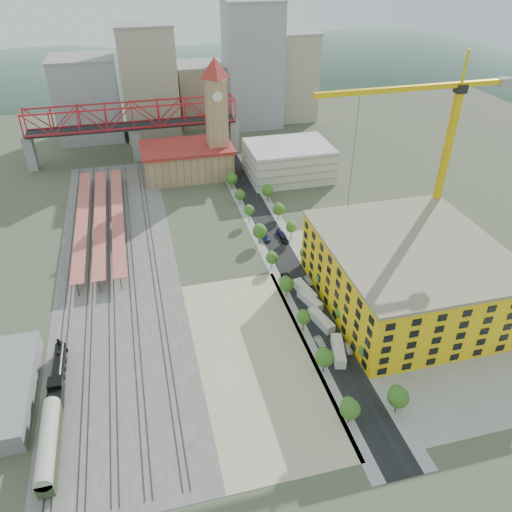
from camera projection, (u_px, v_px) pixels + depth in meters
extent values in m
plane|color=#474C38|center=(243.00, 282.00, 148.92)|extent=(400.00, 400.00, 0.00)
cube|color=#605E59|center=(118.00, 267.00, 155.69)|extent=(36.00, 165.00, 0.06)
cube|color=tan|center=(255.00, 357.00, 122.51)|extent=(28.00, 67.00, 0.06)
cube|color=black|center=(280.00, 249.00, 164.37)|extent=(12.00, 170.00, 0.06)
cube|color=gray|center=(263.00, 251.00, 163.25)|extent=(3.00, 170.00, 0.04)
cube|color=gray|center=(295.00, 247.00, 165.51)|extent=(3.00, 170.00, 0.04)
cube|color=gray|center=(412.00, 299.00, 141.94)|extent=(50.00, 90.00, 0.06)
cube|color=#382B23|center=(68.00, 273.00, 152.59)|extent=(0.12, 160.00, 0.18)
cube|color=#382B23|center=(73.00, 272.00, 152.89)|extent=(0.12, 160.00, 0.18)
cube|color=#382B23|center=(89.00, 270.00, 153.83)|extent=(0.12, 160.00, 0.18)
cube|color=#382B23|center=(94.00, 270.00, 154.13)|extent=(0.12, 160.00, 0.18)
cube|color=#382B23|center=(109.00, 268.00, 155.06)|extent=(0.12, 160.00, 0.18)
cube|color=#382B23|center=(114.00, 267.00, 155.36)|extent=(0.12, 160.00, 0.18)
cube|color=#382B23|center=(128.00, 265.00, 156.30)|extent=(0.12, 160.00, 0.18)
cube|color=#382B23|center=(133.00, 264.00, 156.60)|extent=(0.12, 160.00, 0.18)
cube|color=#382B23|center=(151.00, 262.00, 157.74)|extent=(0.12, 160.00, 0.18)
cube|color=#382B23|center=(156.00, 261.00, 158.04)|extent=(0.12, 160.00, 0.18)
cube|color=#CC6F4E|center=(82.00, 218.00, 173.58)|extent=(4.00, 80.00, 0.25)
cylinder|color=black|center=(83.00, 223.00, 174.67)|extent=(0.24, 0.24, 4.00)
cube|color=#CC6F4E|center=(100.00, 216.00, 174.82)|extent=(4.00, 80.00, 0.25)
cylinder|color=black|center=(101.00, 221.00, 175.91)|extent=(0.24, 0.24, 4.00)
cube|color=#CC6F4E|center=(117.00, 214.00, 176.05)|extent=(4.00, 80.00, 0.25)
cylinder|color=black|center=(118.00, 219.00, 177.14)|extent=(0.24, 0.24, 4.00)
cube|color=tan|center=(188.00, 162.00, 211.17)|extent=(36.00, 22.00, 12.00)
cube|color=maroon|center=(186.00, 147.00, 207.62)|extent=(38.00, 24.00, 1.20)
cube|color=tan|center=(217.00, 128.00, 204.58)|extent=(8.00, 8.00, 40.00)
pyramid|color=maroon|center=(214.00, 56.00, 189.28)|extent=(12.00, 12.00, 8.00)
cylinder|color=white|center=(218.00, 97.00, 193.60)|extent=(4.00, 0.30, 4.00)
cube|color=silver|center=(288.00, 161.00, 209.33)|extent=(34.00, 26.00, 14.00)
cube|color=gray|center=(30.00, 153.00, 215.63)|extent=(4.00, 6.00, 15.00)
cube|color=gray|center=(234.00, 135.00, 234.18)|extent=(4.00, 6.00, 15.00)
cube|color=gray|center=(136.00, 144.00, 224.91)|extent=(4.00, 6.00, 15.00)
cube|color=black|center=(134.00, 126.00, 220.53)|extent=(90.00, 9.00, 1.00)
cube|color=yellow|center=(408.00, 275.00, 136.42)|extent=(44.00, 50.00, 18.00)
cube|color=gray|center=(414.00, 246.00, 131.28)|extent=(44.60, 50.60, 0.80)
cube|color=#9EA0A3|center=(88.00, 100.00, 242.91)|extent=(30.00, 25.00, 38.00)
cube|color=#B2A58C|center=(149.00, 84.00, 241.21)|extent=(26.00, 22.00, 52.00)
cube|color=gray|center=(201.00, 95.00, 264.96)|extent=(24.00, 24.00, 30.00)
cube|color=#9EA0A3|center=(253.00, 67.00, 254.00)|extent=(28.00, 22.00, 60.00)
cube|color=#B2A58C|center=(294.00, 78.00, 267.38)|extent=(22.00, 20.00, 44.00)
cube|color=brown|center=(173.00, 95.00, 271.29)|extent=(20.00, 20.00, 26.00)
ellipsoid|color=#4C6B59|center=(66.00, 175.00, 380.65)|extent=(396.00, 216.00, 180.00)
ellipsoid|color=#4C6B59|center=(221.00, 187.00, 418.49)|extent=(484.00, 264.00, 220.00)
ellipsoid|color=#4C6B59|center=(357.00, 149.00, 431.19)|extent=(418.00, 228.00, 190.00)
cylinder|color=black|center=(59.00, 364.00, 116.95)|extent=(2.75, 13.20, 2.75)
cube|color=black|center=(56.00, 386.00, 111.02)|extent=(3.08, 3.30, 3.52)
cylinder|color=black|center=(59.00, 342.00, 120.33)|extent=(0.77, 0.77, 1.76)
sphere|color=black|center=(58.00, 354.00, 117.95)|extent=(1.10, 1.10, 1.10)
cone|color=black|center=(62.00, 348.00, 123.92)|extent=(2.86, 1.76, 2.86)
cube|color=black|center=(55.00, 406.00, 107.36)|extent=(3.08, 6.60, 3.08)
cube|color=#28321B|center=(50.00, 447.00, 98.28)|extent=(3.19, 19.80, 3.52)
cylinder|color=#ADA899|center=(48.00, 441.00, 97.25)|extent=(3.41, 19.80, 3.41)
cube|color=yellow|center=(441.00, 178.00, 150.60)|extent=(1.80, 1.80, 50.72)
cube|color=black|center=(461.00, 89.00, 136.13)|extent=(2.82, 2.82, 2.25)
cube|color=yellow|center=(390.00, 90.00, 130.88)|extent=(42.84, 1.91, 1.35)
cube|color=yellow|center=(483.00, 83.00, 136.98)|extent=(13.54, 1.53, 1.35)
cube|color=gray|center=(504.00, 82.00, 138.56)|extent=(3.42, 2.86, 2.25)
cube|color=yellow|center=(465.00, 67.00, 133.05)|extent=(0.56, 0.56, 9.02)
cube|color=silver|center=(338.00, 351.00, 122.56)|extent=(5.04, 10.28, 2.72)
cube|color=silver|center=(321.00, 320.00, 132.26)|extent=(4.65, 9.78, 2.59)
cube|color=silver|center=(310.00, 300.00, 139.61)|extent=(5.06, 9.26, 2.46)
cube|color=silver|center=(305.00, 291.00, 143.04)|extent=(4.42, 10.00, 2.65)
imported|color=silver|center=(324.00, 350.00, 123.73)|extent=(2.33, 4.72, 1.55)
imported|color=#98979C|center=(320.00, 342.00, 126.04)|extent=(1.86, 4.51, 1.45)
imported|color=black|center=(287.00, 279.00, 148.89)|extent=(2.64, 5.73, 1.59)
imported|color=navy|center=(265.00, 237.00, 169.01)|extent=(2.42, 5.60, 1.61)
imported|color=white|center=(348.00, 348.00, 124.22)|extent=(1.87, 4.06, 1.35)
imported|color=#96979B|center=(309.00, 281.00, 148.28)|extent=(1.84, 4.51, 1.46)
imported|color=black|center=(285.00, 240.00, 168.12)|extent=(2.37, 4.89, 1.34)
imported|color=navy|center=(281.00, 234.00, 171.14)|extent=(2.97, 5.49, 1.51)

